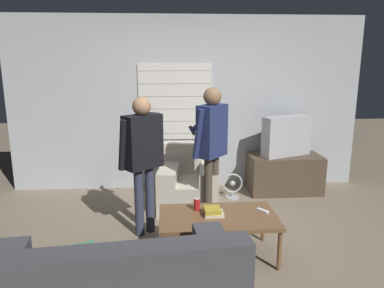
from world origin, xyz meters
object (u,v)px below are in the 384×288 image
tv (286,136)px  spare_remote (263,211)px  armchair_beige (190,183)px  floor_fan (232,187)px  coffee_table (218,219)px  book_stack (213,212)px  soda_can (197,204)px  person_right_standing (211,139)px  person_left_standing (142,150)px

tv → spare_remote: size_ratio=6.07×
armchair_beige → floor_fan: armchair_beige is taller
coffee_table → book_stack: book_stack is taller
book_stack → coffee_table: bearing=-24.9°
book_stack → soda_can: size_ratio=1.54×
person_right_standing → soda_can: bearing=-155.5°
person_right_standing → spare_remote: (0.43, -0.81, -0.57)m
floor_fan → book_stack: bearing=-107.2°
person_left_standing → person_right_standing: bearing=-18.0°
tv → floor_fan: bearing=-7.8°
floor_fan → soda_can: bearing=-113.9°
tv → book_stack: bearing=31.5°
armchair_beige → person_left_standing: bearing=61.5°
soda_can → floor_fan: 1.59m
coffee_table → spare_remote: 0.46m
armchair_beige → book_stack: size_ratio=4.81×
spare_remote → book_stack: bearing=145.5°
book_stack → soda_can: (-0.15, 0.13, 0.03)m
person_left_standing → person_right_standing: person_right_standing is taller
tv → soda_can: (-1.44, -1.62, -0.34)m
soda_can → floor_fan: size_ratio=0.35×
armchair_beige → soda_can: 1.21m
tv → spare_remote: bearing=43.5°
person_left_standing → armchair_beige: bearing=15.5°
tv → book_stack: (-1.29, -1.76, -0.37)m
book_stack → armchair_beige: bearing=96.2°
book_stack → spare_remote: (0.51, 0.03, -0.02)m
soda_can → person_right_standing: bearing=72.3°
floor_fan → coffee_table: bearing=-105.3°
person_left_standing → soda_can: (0.56, -0.42, -0.47)m
person_right_standing → soda_can: person_right_standing is taller
tv → spare_remote: tv is taller
tv → book_stack: tv is taller
person_left_standing → person_right_standing: 0.84m
floor_fan → person_left_standing: bearing=-140.1°
book_stack → spare_remote: 0.51m
armchair_beige → person_left_standing: size_ratio=0.60×
coffee_table → book_stack: size_ratio=5.94×
person_left_standing → floor_fan: person_left_standing is taller
tv → person_right_standing: bearing=14.8°
armchair_beige → coffee_table: armchair_beige is taller
spare_remote → floor_fan: spare_remote is taller
book_stack → person_right_standing: bearing=84.6°
book_stack → floor_fan: 1.65m
spare_remote → armchair_beige: bearing=78.7°
person_right_standing → person_left_standing: bearing=152.5°
armchair_beige → tv: tv is taller
tv → floor_fan: size_ratio=2.14×
coffee_table → armchair_beige: bearing=98.1°
tv → soda_can: tv is taller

